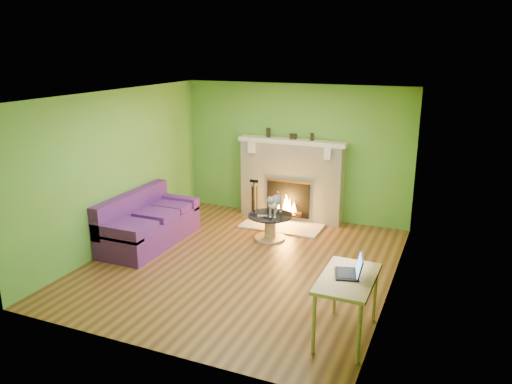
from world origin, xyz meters
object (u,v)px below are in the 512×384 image
coffee_table (270,225)px  cat (276,203)px  desk (347,284)px  sofa (147,224)px

coffee_table → cat: 0.40m
cat → desk: bearing=-57.5°
desk → cat: size_ratio=1.56×
coffee_table → cat: cat is taller
coffee_table → cat: (0.08, 0.05, 0.39)m
sofa → cat: (1.96, 1.04, 0.31)m
sofa → desk: size_ratio=1.88×
sofa → cat: bearing=28.0°
coffee_table → sofa: bearing=-152.1°
coffee_table → desk: bearing=-52.7°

